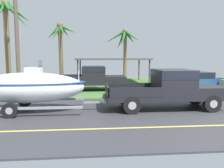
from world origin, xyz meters
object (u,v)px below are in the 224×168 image
object	(u,v)px
palm_tree_near_left	(61,38)
utility_pole	(17,32)
pickup_truck_towing	(172,87)
palm_tree_near_right	(126,42)
boat_on_trailer	(28,87)
parked_sedan_far	(196,81)
parked_pickup_background	(93,77)
palm_tree_mid	(7,21)
carport_awning	(112,60)

from	to	relation	value
palm_tree_near_left	utility_pole	size ratio (longest dim) A/B	0.76
pickup_truck_towing	palm_tree_near_right	bearing A→B (deg)	95.23
boat_on_trailer	parked_sedan_far	distance (m)	13.16
boat_on_trailer	parked_sedan_far	size ratio (longest dim) A/B	1.37
parked_pickup_background	palm_tree_mid	xyz separation A→B (m)	(-6.14, 0.18, 4.07)
palm_tree_near_right	utility_pole	size ratio (longest dim) A/B	0.65
parked_sedan_far	carport_awning	distance (m)	8.33
pickup_truck_towing	palm_tree_near_left	distance (m)	14.43
boat_on_trailer	parked_sedan_far	bearing A→B (deg)	30.79
boat_on_trailer	carport_awning	bearing A→B (deg)	67.35
utility_pole	parked_sedan_far	bearing A→B (deg)	11.85
palm_tree_near_left	parked_sedan_far	bearing A→B (deg)	-25.86
palm_tree_near_left	pickup_truck_towing	bearing A→B (deg)	-60.63
boat_on_trailer	palm_tree_mid	bearing A→B (deg)	115.12
parked_sedan_far	palm_tree_near_left	size ratio (longest dim) A/B	0.77
pickup_truck_towing	boat_on_trailer	bearing A→B (deg)	-180.00
boat_on_trailer	palm_tree_mid	size ratio (longest dim) A/B	0.94
pickup_truck_towing	boat_on_trailer	xyz separation A→B (m)	(-6.82, -0.00, 0.08)
parked_pickup_background	parked_sedan_far	world-z (taller)	parked_pickup_background
boat_on_trailer	carport_awning	xyz separation A→B (m)	(4.96, 11.88, 1.19)
parked_pickup_background	palm_tree_near_left	bearing A→B (deg)	118.17
boat_on_trailer	utility_pole	size ratio (longest dim) A/B	0.80
pickup_truck_towing	palm_tree_near_left	world-z (taller)	palm_tree_near_left
palm_tree_mid	palm_tree_near_right	bearing A→B (deg)	17.47
palm_tree_near_left	palm_tree_near_right	bearing A→B (deg)	-24.59
palm_tree_mid	parked_pickup_background	bearing A→B (deg)	-1.66
carport_awning	palm_tree_mid	distance (m)	10.02
pickup_truck_towing	utility_pole	size ratio (longest dim) A/B	0.76
pickup_truck_towing	parked_sedan_far	world-z (taller)	pickup_truck_towing
pickup_truck_towing	palm_tree_mid	size ratio (longest dim) A/B	0.89
pickup_truck_towing	palm_tree_mid	world-z (taller)	palm_tree_mid
palm_tree_mid	utility_pole	bearing A→B (deg)	-60.79
palm_tree_near_right	utility_pole	world-z (taller)	utility_pole
palm_tree_near_left	utility_pole	bearing A→B (deg)	-100.91
parked_sedan_far	palm_tree_near_right	xyz separation A→B (m)	(-5.34, 2.75, 3.22)
palm_tree_near_right	palm_tree_mid	distance (m)	9.58
palm_tree_near_right	utility_pole	distance (m)	9.36
pickup_truck_towing	palm_tree_near_left	size ratio (longest dim) A/B	1.00
parked_pickup_background	palm_tree_near_left	xyz separation A→B (m)	(-3.10, 5.78, 3.35)
utility_pole	boat_on_trailer	bearing A→B (deg)	-67.71
parked_pickup_background	carport_awning	xyz separation A→B (m)	(1.92, 5.43, 1.29)
parked_pickup_background	palm_tree_near_right	world-z (taller)	palm_tree_near_right
pickup_truck_towing	palm_tree_near_right	xyz separation A→B (m)	(-0.87, 9.48, 2.82)
boat_on_trailer	palm_tree_near_left	distance (m)	12.66
boat_on_trailer	parked_pickup_background	bearing A→B (deg)	64.81
pickup_truck_towing	parked_pickup_background	distance (m)	7.48
boat_on_trailer	parked_pickup_background	distance (m)	7.13
pickup_truck_towing	boat_on_trailer	size ratio (longest dim) A/B	0.95
utility_pole	palm_tree_near_left	bearing A→B (deg)	79.09
carport_awning	boat_on_trailer	bearing A→B (deg)	-112.65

